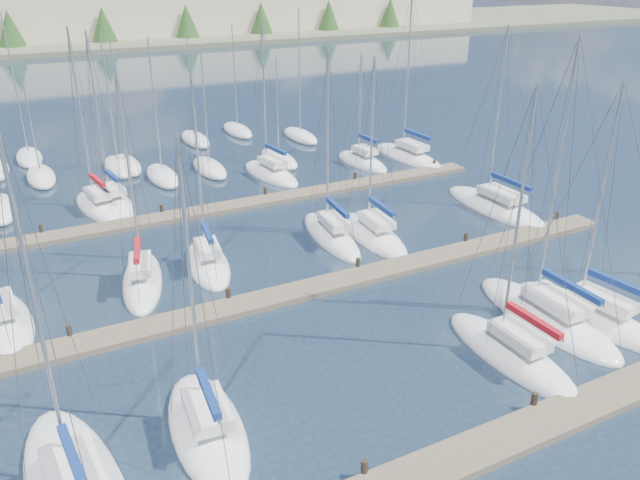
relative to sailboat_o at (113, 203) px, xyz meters
name	(u,v)px	position (x,y,z in m)	size (l,w,h in m)	color
ground	(132,124)	(6.73, 25.27, -0.19)	(400.00, 400.00, 0.00)	#203041
dock_near	(470,454)	(6.73, -32.71, -0.04)	(44.00, 1.93, 1.10)	#6B5E4C
dock_mid	(303,291)	(6.73, -18.71, -0.04)	(44.00, 1.93, 1.10)	#6B5E4C
dock_far	(220,208)	(6.73, -4.71, -0.04)	(44.00, 1.93, 1.10)	#6B5E4C
sailboat_o	(113,203)	(0.00, 0.00, 0.00)	(3.40, 7.20, 13.18)	white
sailboat_q	(362,162)	(21.94, 0.39, -0.02)	(2.81, 7.02, 10.32)	white
sailboat_f	(592,316)	(18.58, -27.96, -0.01)	(3.55, 9.06, 12.64)	white
sailboat_n	(98,207)	(-1.15, -0.38, 0.01)	(3.33, 7.67, 13.52)	white
sailboat_m	(495,207)	(24.85, -13.80, -0.02)	(3.09, 9.94, 13.59)	white
sailboat_d	(510,354)	(12.56, -28.56, -0.01)	(2.55, 8.02, 13.16)	white
sailboat_i	(142,280)	(-0.86, -13.52, 0.00)	(3.95, 7.99, 12.74)	white
sailboat_j	(208,263)	(3.11, -13.12, -0.01)	(3.40, 7.16, 11.85)	white
sailboat_e	(546,317)	(16.47, -26.94, -0.01)	(3.19, 9.36, 14.59)	white
sailboat_c	(207,428)	(-1.41, -26.97, -0.01)	(3.38, 7.57, 12.44)	white
sailboat_p	(271,173)	(13.29, 1.05, -0.01)	(3.46, 8.11, 13.40)	white
sailboat_k	(331,235)	(11.63, -12.86, 0.00)	(3.19, 8.51, 12.73)	white
sailboat_h	(2,322)	(-8.15, -14.79, -0.02)	(3.57, 7.71, 12.67)	white
sailboat_r	(408,156)	(26.60, -0.11, -0.01)	(3.08, 9.59, 15.33)	white
sailboat_l	(373,235)	(14.17, -13.99, -0.02)	(3.27, 8.22, 12.26)	white
distant_boats	(121,165)	(2.39, 9.04, 0.10)	(36.93, 20.75, 13.30)	#9EA0A5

